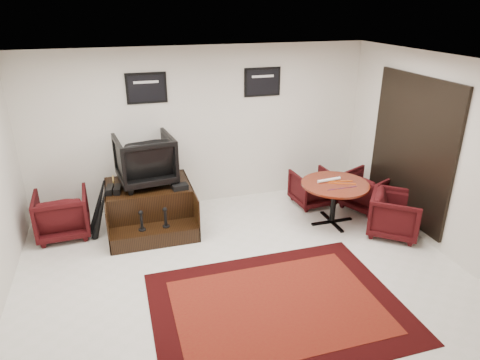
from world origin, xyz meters
The scene contains 16 objects.
ground centered at (0.00, 0.00, 0.00)m, with size 6.00×6.00×0.00m, color silver.
room_shell centered at (0.41, 0.12, 1.79)m, with size 6.02×5.02×2.81m.
area_rug centered at (0.21, -0.74, 0.01)m, with size 3.02×2.26×0.01m.
shine_podium centered at (-1.05, 1.82, 0.32)m, with size 1.36×1.40×0.70m.
shine_chair centered at (-1.05, 1.97, 1.15)m, with size 0.87×0.82×0.90m, color black.
shoes_pair centered at (-1.59, 1.73, 0.75)m, with size 0.26×0.30×0.10m.
polish_kit centered at (-0.58, 1.56, 0.74)m, with size 0.24×0.17×0.08m, color black.
umbrella_black centered at (-1.83, 1.60, 0.41)m, with size 0.30×0.11×0.82m, color black, non-canonical shape.
umbrella_hooked centered at (-1.86, 1.79, 0.46)m, with size 0.35×0.13×0.93m, color black, non-canonical shape.
armchair_side centered at (-2.41, 1.89, 0.40)m, with size 0.78×0.73×0.80m, color black.
meeting_table centered at (1.88, 1.03, 0.63)m, with size 1.10×1.10×0.72m.
table_chair_back centered at (1.86, 1.79, 0.35)m, with size 0.67×0.63×0.69m, color black.
table_chair_window centered at (2.71, 1.35, 0.37)m, with size 0.72×0.68×0.74m, color black.
table_chair_corner centered at (2.63, 0.40, 0.38)m, with size 0.74×0.69×0.76m, color black.
paper_roll centered at (1.82, 1.13, 0.74)m, with size 0.05×0.05×0.42m, color silver.
table_clutter centered at (1.95, 0.97, 0.72)m, with size 0.57×0.34×0.01m.
Camera 1 is at (-1.44, -4.65, 3.46)m, focal length 32.00 mm.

